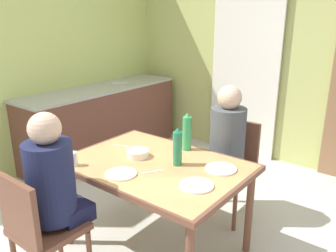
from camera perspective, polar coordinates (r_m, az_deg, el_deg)
ground_plane at (r=2.99m, az=-5.02°, el=-18.28°), size 6.10×6.10×0.00m
wall_back at (r=4.43m, az=16.07°, el=12.72°), size 4.05×0.10×2.82m
wall_left at (r=4.30m, az=-19.52°, el=12.26°), size 0.10×3.52×2.82m
curtain_panel at (r=4.46m, az=12.60°, el=10.08°), size 0.90×0.03×2.37m
kitchen_counter at (r=4.51m, az=-10.80°, el=0.69°), size 0.61×2.18×0.91m
dining_table at (r=2.58m, az=-2.07°, el=-7.60°), size 1.31×0.93×0.72m
chair_near_diner at (r=2.39m, az=-20.63°, el=-15.46°), size 0.40×0.40×0.87m
chair_far_diner at (r=3.17m, az=10.58°, el=-5.97°), size 0.40×0.40×0.87m
person_near_diner at (r=2.31m, az=-18.54°, el=-8.29°), size 0.30×0.37×0.77m
person_far_diner at (r=2.95m, az=9.65°, el=-1.80°), size 0.30×0.37×0.77m
water_bottle_green_near at (r=2.75m, az=3.13°, el=-1.07°), size 0.07×0.07×0.31m
water_bottle_green_far at (r=2.48m, az=1.58°, el=-3.56°), size 0.07×0.07×0.29m
serving_bowl_center at (r=2.66m, az=-5.03°, el=-4.55°), size 0.17×0.17×0.05m
dinner_plate_near_left at (r=2.24m, az=4.68°, el=-9.73°), size 0.22×0.22×0.01m
dinner_plate_near_right at (r=2.40m, az=-7.78°, el=-7.83°), size 0.22×0.22×0.01m
dinner_plate_far_center at (r=2.48m, az=8.71°, el=-7.00°), size 0.22×0.22×0.01m
drinking_glass_by_near_diner at (r=2.59m, az=-15.30°, el=-5.25°), size 0.06×0.06×0.10m
cutlery_knife_near at (r=2.90m, az=-7.73°, el=-3.24°), size 0.15×0.07×0.00m
cutlery_fork_near at (r=2.42m, az=-2.68°, el=-7.59°), size 0.09×0.14×0.00m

